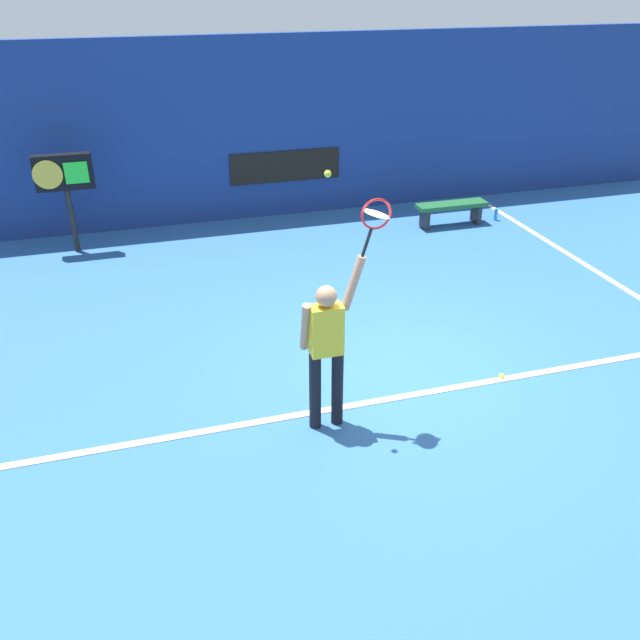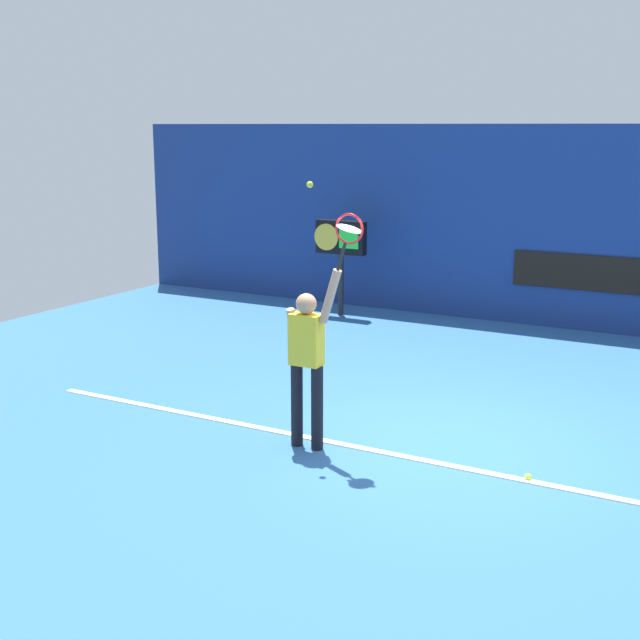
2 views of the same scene
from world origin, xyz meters
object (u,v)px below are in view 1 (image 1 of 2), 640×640
at_px(tennis_ball, 328,174).
at_px(scoreboard_clock, 64,177).
at_px(tennis_player, 326,345).
at_px(tennis_racket, 375,217).
at_px(water_bottle, 496,214).
at_px(spare_ball, 501,376).
at_px(court_bench, 451,209).

relative_size(tennis_ball, scoreboard_clock, 0.04).
bearing_deg(tennis_player, scoreboard_clock, 114.69).
distance_m(tennis_racket, water_bottle, 7.51).
xyz_separation_m(tennis_ball, spare_ball, (2.32, 0.23, -2.77)).
bearing_deg(tennis_player, water_bottle, 46.27).
distance_m(water_bottle, spare_ball, 5.88).
distance_m(court_bench, water_bottle, 1.02).
xyz_separation_m(tennis_player, water_bottle, (5.18, 5.41, -0.89)).
relative_size(tennis_player, tennis_ball, 29.09).
relative_size(tennis_player, scoreboard_clock, 1.14).
distance_m(tennis_ball, spare_ball, 3.63).
bearing_deg(scoreboard_clock, court_bench, -5.33).
height_order(tennis_player, court_bench, tennis_player).
distance_m(court_bench, spare_ball, 5.48).
xyz_separation_m(tennis_racket, spare_ball, (1.86, 0.27, -2.32)).
bearing_deg(tennis_ball, court_bench, 52.22).
bearing_deg(court_bench, scoreboard_clock, 174.67).
relative_size(scoreboard_clock, water_bottle, 7.20).
distance_m(tennis_player, water_bottle, 7.55).
bearing_deg(tennis_racket, tennis_ball, 174.46).
distance_m(tennis_player, spare_ball, 2.55).
height_order(tennis_racket, court_bench, tennis_racket).
xyz_separation_m(tennis_player, tennis_racket, (0.48, -0.00, 1.35)).
bearing_deg(spare_ball, tennis_racket, -171.72).
bearing_deg(spare_ball, court_bench, 70.33).
bearing_deg(tennis_ball, tennis_racket, -5.54).
bearing_deg(tennis_ball, tennis_player, -111.24).
bearing_deg(tennis_player, tennis_ball, 68.76).
bearing_deg(scoreboard_clock, tennis_ball, -65.04).
height_order(tennis_racket, tennis_ball, tennis_ball).
xyz_separation_m(tennis_ball, water_bottle, (5.16, 5.37, -2.69)).
xyz_separation_m(tennis_ball, court_bench, (4.16, 5.37, -2.47)).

